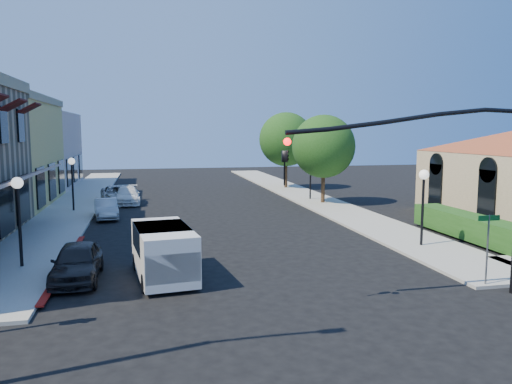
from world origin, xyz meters
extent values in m
plane|color=black|center=(0.00, 0.00, 0.00)|extent=(120.00, 120.00, 0.00)
cube|color=#9C998E|center=(-8.75, 27.00, 0.06)|extent=(3.50, 50.00, 0.12)
cube|color=#9C998E|center=(8.75, 27.00, 0.06)|extent=(3.50, 50.00, 0.12)
cube|color=maroon|center=(-6.90, 8.00, 0.00)|extent=(0.25, 10.00, 0.06)
cube|color=#561416|center=(-9.60, 11.00, 3.05)|extent=(1.75, 17.00, 0.67)
cube|color=#410F0D|center=(-9.95, 14.20, 6.55)|extent=(1.02, 1.50, 0.60)
cube|color=#410F0D|center=(-9.95, 17.60, 6.55)|extent=(1.02, 1.50, 0.60)
cube|color=black|center=(-10.45, 13.70, 1.60)|extent=(0.12, 2.60, 2.60)
cube|color=black|center=(-10.45, 17.10, 1.60)|extent=(0.12, 2.60, 2.60)
cube|color=beige|center=(-15.50, 38.00, 3.50)|extent=(10.00, 12.00, 7.00)
cube|color=black|center=(14.45, 11.50, 1.80)|extent=(0.12, 1.40, 2.80)
cube|color=black|center=(14.45, 16.50, 1.80)|extent=(0.12, 1.40, 2.80)
cube|color=#1D4914|center=(11.70, 9.00, 0.00)|extent=(1.40, 8.00, 1.10)
cylinder|color=black|center=(8.80, 22.00, 1.05)|extent=(0.28, 0.28, 2.10)
sphere|color=#1D4914|center=(8.80, 22.00, 4.20)|extent=(4.56, 4.56, 4.56)
cylinder|color=black|center=(8.80, 32.00, 1.14)|extent=(0.28, 0.28, 2.27)
sphere|color=#1D4914|center=(8.80, 32.00, 4.55)|extent=(4.94, 4.94, 4.94)
cylinder|color=black|center=(4.10, 1.50, 5.60)|extent=(7.80, 0.14, 0.14)
imported|color=black|center=(0.20, 1.50, 4.70)|extent=(0.20, 0.16, 1.00)
sphere|color=#FF0C0C|center=(0.20, 1.32, 5.00)|extent=(0.22, 0.22, 0.22)
cylinder|color=#595B5E|center=(7.50, 2.20, 1.25)|extent=(0.06, 0.06, 2.50)
cube|color=#0C591E|center=(7.50, 2.20, 2.40)|extent=(0.80, 0.04, 0.18)
cylinder|color=black|center=(-8.50, 8.00, 1.60)|extent=(0.12, 0.12, 3.20)
sphere|color=white|center=(-8.50, 8.00, 3.35)|extent=(0.44, 0.44, 0.44)
cylinder|color=black|center=(-8.50, 22.00, 1.60)|extent=(0.12, 0.12, 3.20)
sphere|color=white|center=(-8.50, 22.00, 3.35)|extent=(0.44, 0.44, 0.44)
cylinder|color=black|center=(8.50, 8.00, 1.60)|extent=(0.12, 0.12, 3.20)
sphere|color=white|center=(8.50, 8.00, 3.35)|extent=(0.44, 0.44, 0.44)
cylinder|color=black|center=(8.50, 24.00, 1.60)|extent=(0.12, 0.12, 3.20)
sphere|color=white|center=(8.50, 24.00, 3.35)|extent=(0.44, 0.44, 0.44)
cube|color=silver|center=(-3.18, 5.61, 1.01)|extent=(2.32, 4.43, 1.73)
cube|color=silver|center=(-2.96, 3.79, 0.92)|extent=(1.84, 0.79, 0.96)
cube|color=black|center=(-3.00, 4.12, 1.40)|extent=(1.64, 0.29, 0.87)
cube|color=black|center=(-3.22, 5.89, 1.45)|extent=(2.14, 2.71, 0.87)
cylinder|color=black|center=(-3.82, 4.07, 0.32)|extent=(0.32, 0.66, 0.64)
cylinder|color=black|center=(-4.17, 6.94, 0.32)|extent=(0.32, 0.66, 0.64)
cylinder|color=black|center=(-2.20, 4.27, 0.32)|extent=(0.32, 0.66, 0.64)
cylinder|color=black|center=(-2.54, 7.14, 0.32)|extent=(0.32, 0.66, 0.64)
imported|color=black|center=(-6.20, 6.00, 0.67)|extent=(1.60, 3.95, 1.34)
imported|color=#A3A7A8|center=(-6.20, 19.00, 0.60)|extent=(1.75, 3.78, 1.20)
imported|color=white|center=(-5.16, 25.00, 0.63)|extent=(1.90, 4.38, 1.25)
imported|color=#9B9EA0|center=(-6.03, 26.00, 0.62)|extent=(2.62, 4.69, 1.24)
camera|label=1|loc=(-3.65, -12.24, 5.29)|focal=35.00mm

